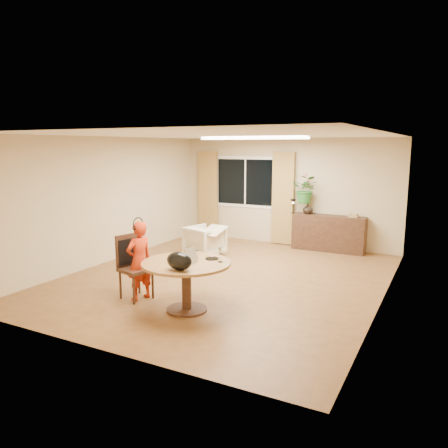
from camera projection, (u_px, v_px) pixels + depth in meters
name	position (u px, v px, depth m)	size (l,w,h in m)	color
floor	(225.00, 278.00, 8.08)	(6.50, 6.50, 0.00)	brown
ceiling	(226.00, 135.00, 7.62)	(6.50, 6.50, 0.00)	white
wall_back	(286.00, 192.00, 10.68)	(5.50, 5.50, 0.00)	tan
wall_left	(109.00, 200.00, 9.10)	(6.50, 6.50, 0.00)	tan
wall_right	(387.00, 221.00, 6.59)	(6.50, 6.50, 0.00)	tan
window	(245.00, 182.00, 11.13)	(1.70, 0.03, 1.30)	white
curtain_left	(208.00, 194.00, 11.61)	(0.55, 0.08, 2.25)	brown
curtain_right	(283.00, 198.00, 10.65)	(0.55, 0.08, 2.25)	brown
ceiling_panel	(253.00, 138.00, 8.67)	(2.20, 0.35, 0.05)	white
dining_table	(186.00, 272.00, 6.39)	(1.31, 1.31, 0.74)	brown
dining_chair	(136.00, 268.00, 6.91)	(0.49, 0.45, 1.02)	black
child	(139.00, 261.00, 6.87)	(0.30, 0.46, 1.26)	#B8130E
laptop	(182.00, 254.00, 6.32)	(0.37, 0.24, 0.24)	#B7B7BC
tumbler	(196.00, 254.00, 6.59)	(0.08, 0.08, 0.11)	white
wine_glass	(220.00, 255.00, 6.35)	(0.08, 0.08, 0.22)	white
pot_lid	(212.00, 258.00, 6.53)	(0.20, 0.20, 0.03)	white
handbag	(179.00, 261.00, 5.93)	(0.38, 0.22, 0.25)	black
armchair	(205.00, 241.00, 9.68)	(0.71, 0.73, 0.67)	beige
throw	(214.00, 227.00, 9.42)	(0.45, 0.55, 0.03)	beige
sideboard	(329.00, 233.00, 10.11)	(1.66, 0.41, 0.83)	black
vase	(308.00, 209.00, 10.25)	(0.24, 0.24, 0.25)	black
bouquet	(306.00, 189.00, 10.20)	(0.59, 0.51, 0.66)	#235E24
book_stack	(353.00, 215.00, 9.78)	(0.21, 0.16, 0.08)	#93714B
desk_lamp	(293.00, 206.00, 10.36)	(0.15, 0.15, 0.36)	black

